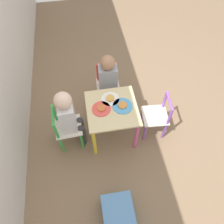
# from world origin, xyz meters

# --- Properties ---
(ground_plane) EXTENTS (6.00, 6.00, 0.00)m
(ground_plane) POSITION_xyz_m (0.00, 0.00, 0.00)
(ground_plane) COLOR #7F664C
(kids_table) EXTENTS (0.49, 0.49, 0.48)m
(kids_table) POSITION_xyz_m (0.00, 0.00, 0.39)
(kids_table) COLOR beige
(kids_table) RESTS_ON ground_plane
(chair_green) EXTENTS (0.27, 0.27, 0.54)m
(chair_green) POSITION_xyz_m (-0.02, 0.47, 0.27)
(chair_green) COLOR silver
(chair_green) RESTS_ON ground_plane
(chair_red) EXTENTS (0.28, 0.28, 0.54)m
(chair_red) POSITION_xyz_m (0.47, -0.03, 0.27)
(chair_red) COLOR silver
(chair_red) RESTS_ON ground_plane
(chair_purple) EXTENTS (0.28, 0.28, 0.54)m
(chair_purple) POSITION_xyz_m (-0.04, -0.47, 0.27)
(chair_purple) COLOR silver
(chair_purple) RESTS_ON ground_plane
(child_back) EXTENTS (0.21, 0.22, 0.79)m
(child_back) POSITION_xyz_m (-0.02, 0.41, 0.47)
(child_back) COLOR #38383D
(child_back) RESTS_ON ground_plane
(child_right) EXTENTS (0.21, 0.21, 0.74)m
(child_right) POSITION_xyz_m (0.41, -0.03, 0.44)
(child_right) COLOR #7A6B5B
(child_right) RESTS_ON ground_plane
(plate_back) EXTENTS (0.18, 0.18, 0.03)m
(plate_back) POSITION_xyz_m (0.00, 0.10, 0.49)
(plate_back) COLOR #E54C47
(plate_back) RESTS_ON kids_table
(plate_right) EXTENTS (0.18, 0.18, 0.03)m
(plate_right) POSITION_xyz_m (0.10, 0.00, 0.49)
(plate_right) COLOR white
(plate_right) RESTS_ON kids_table
(plate_front) EXTENTS (0.19, 0.19, 0.03)m
(plate_front) POSITION_xyz_m (-0.00, -0.10, 0.49)
(plate_front) COLOR #4C9EE0
(plate_front) RESTS_ON kids_table
(storage_bin) EXTENTS (0.33, 0.27, 0.18)m
(storage_bin) POSITION_xyz_m (-0.87, 0.09, 0.09)
(storage_bin) COLOR #4C7FB7
(storage_bin) RESTS_ON ground_plane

